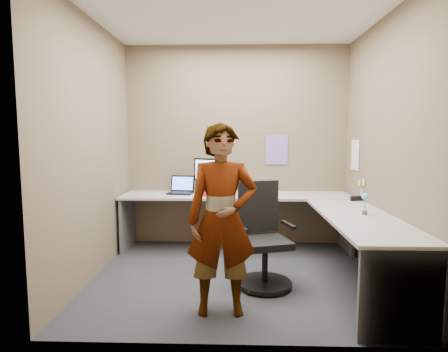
{
  "coord_description": "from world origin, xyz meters",
  "views": [
    {
      "loc": [
        -0.0,
        -3.84,
        1.49
      ],
      "look_at": [
        -0.13,
        0.25,
        1.05
      ],
      "focal_mm": 30.0,
      "sensor_mm": 36.0,
      "label": 1
    }
  ],
  "objects_px": {
    "office_chair": "(263,244)",
    "monitor": "(210,172)",
    "person": "(222,220)",
    "desk": "(274,215)"
  },
  "relations": [
    {
      "from": "monitor",
      "to": "office_chair",
      "type": "xyz_separation_m",
      "value": [
        0.6,
        -1.08,
        -0.62
      ]
    },
    {
      "from": "monitor",
      "to": "office_chair",
      "type": "height_order",
      "value": "monitor"
    },
    {
      "from": "desk",
      "to": "person",
      "type": "bearing_deg",
      "value": -115.13
    },
    {
      "from": "desk",
      "to": "person",
      "type": "distance_m",
      "value": 1.32
    },
    {
      "from": "desk",
      "to": "monitor",
      "type": "relative_size",
      "value": 7.05
    },
    {
      "from": "monitor",
      "to": "person",
      "type": "distance_m",
      "value": 1.71
    },
    {
      "from": "office_chair",
      "to": "person",
      "type": "relative_size",
      "value": 0.64
    },
    {
      "from": "office_chair",
      "to": "monitor",
      "type": "bearing_deg",
      "value": 102.47
    },
    {
      "from": "desk",
      "to": "monitor",
      "type": "bearing_deg",
      "value": 147.31
    },
    {
      "from": "monitor",
      "to": "person",
      "type": "xyz_separation_m",
      "value": [
        0.21,
        -1.68,
        -0.24
      ]
    }
  ]
}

